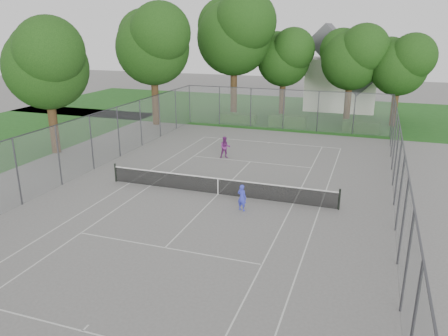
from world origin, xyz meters
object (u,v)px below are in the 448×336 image
(house, at_px, (342,76))
(woman_player, at_px, (225,147))
(girl_player, at_px, (242,198))
(tennis_net, at_px, (218,185))

(house, height_order, woman_player, house)
(house, distance_m, girl_player, 30.83)
(house, bearing_deg, tennis_net, -97.66)
(house, xyz_separation_m, girl_player, (-2.04, -30.62, -2.98))
(girl_player, bearing_deg, house, -75.60)
(tennis_net, bearing_deg, woman_player, 105.83)
(tennis_net, relative_size, house, 1.42)
(girl_player, bearing_deg, tennis_net, -23.42)
(tennis_net, height_order, girl_player, girl_player)
(tennis_net, distance_m, woman_player, 6.98)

